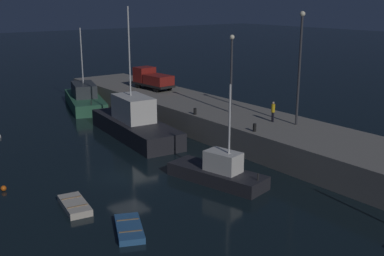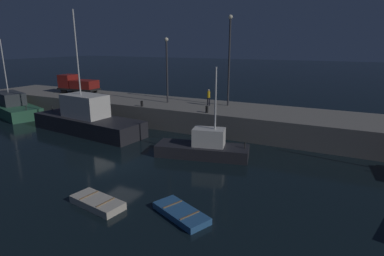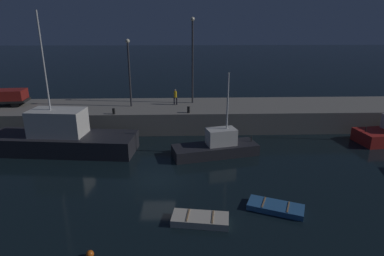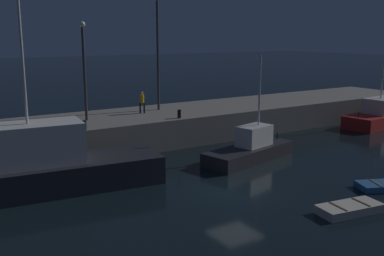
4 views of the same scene
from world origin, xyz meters
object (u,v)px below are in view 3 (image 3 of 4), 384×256
(rowboat_blue_far, at_px, (200,219))
(dockworker, at_px, (175,96))
(mooring_buoy_mid, at_px, (90,254))
(lamp_post_west, at_px, (129,67))
(lamp_post_east, at_px, (193,55))
(fishing_boat_orange, at_px, (217,147))
(bollard_west, at_px, (114,111))
(bollard_central, at_px, (189,110))
(rowboat_white_mid, at_px, (276,207))
(fishing_boat_blue, at_px, (62,138))

(rowboat_blue_far, bearing_deg, dockworker, 94.97)
(mooring_buoy_mid, bearing_deg, lamp_post_west, 92.63)
(dockworker, bearing_deg, mooring_buoy_mid, -100.08)
(lamp_post_east, bearing_deg, rowboat_blue_far, -90.80)
(lamp_post_west, bearing_deg, fishing_boat_orange, -45.45)
(rowboat_blue_far, bearing_deg, lamp_post_east, 89.20)
(fishing_boat_orange, xyz_separation_m, dockworker, (-3.64, 9.14, 2.48))
(dockworker, height_order, bollard_west, dockworker)
(fishing_boat_orange, bearing_deg, bollard_central, 111.94)
(dockworker, bearing_deg, rowboat_white_mid, -70.52)
(fishing_boat_blue, bearing_deg, bollard_central, 21.35)
(lamp_post_east, bearing_deg, fishing_boat_blue, -143.61)
(lamp_post_east, xyz_separation_m, bollard_west, (-8.01, -4.55, -5.04))
(lamp_post_west, height_order, bollard_central, lamp_post_west)
(dockworker, distance_m, bollard_central, 3.81)
(rowboat_white_mid, distance_m, lamp_post_west, 21.49)
(lamp_post_east, bearing_deg, mooring_buoy_mid, -104.42)
(mooring_buoy_mid, height_order, lamp_post_east, lamp_post_east)
(lamp_post_west, height_order, dockworker, lamp_post_west)
(lamp_post_west, relative_size, dockworker, 4.09)
(rowboat_white_mid, bearing_deg, bollard_west, 131.33)
(fishing_boat_blue, distance_m, dockworker, 12.80)
(mooring_buoy_mid, bearing_deg, bollard_west, 97.14)
(lamp_post_east, xyz_separation_m, dockworker, (-1.92, -0.81, -4.34))
(lamp_post_east, distance_m, dockworker, 4.82)
(dockworker, bearing_deg, bollard_west, -148.46)
(fishing_boat_orange, bearing_deg, rowboat_blue_far, -101.45)
(fishing_boat_blue, distance_m, lamp_post_west, 10.31)
(fishing_boat_orange, relative_size, bollard_west, 13.00)
(rowboat_white_mid, height_order, bollard_west, bollard_west)
(fishing_boat_orange, xyz_separation_m, mooring_buoy_mid, (-7.49, -12.49, -0.58))
(rowboat_white_mid, bearing_deg, lamp_post_west, 122.77)
(rowboat_white_mid, relative_size, rowboat_blue_far, 1.06)
(fishing_boat_orange, bearing_deg, fishing_boat_blue, 174.72)
(fishing_boat_orange, distance_m, mooring_buoy_mid, 14.57)
(fishing_boat_blue, relative_size, rowboat_white_mid, 3.64)
(rowboat_white_mid, relative_size, mooring_buoy_mid, 9.48)
(fishing_boat_blue, height_order, fishing_boat_orange, fishing_boat_blue)
(mooring_buoy_mid, relative_size, bollard_central, 0.59)
(rowboat_blue_far, bearing_deg, fishing_boat_blue, 136.12)
(rowboat_white_mid, xyz_separation_m, dockworker, (-6.31, 17.83, 3.07))
(bollard_west, bearing_deg, bollard_central, 1.86)
(rowboat_blue_far, distance_m, lamp_post_west, 20.51)
(fishing_boat_blue, bearing_deg, lamp_post_west, 55.38)
(fishing_boat_blue, distance_m, mooring_buoy_mid, 15.05)
(fishing_boat_orange, relative_size, bollard_central, 11.88)
(rowboat_blue_far, xyz_separation_m, lamp_post_west, (-6.46, 18.43, 6.25))
(rowboat_blue_far, xyz_separation_m, bollard_central, (-0.28, 15.49, 2.36))
(fishing_boat_orange, height_order, lamp_post_west, lamp_post_west)
(rowboat_blue_far, relative_size, bollard_west, 5.77)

